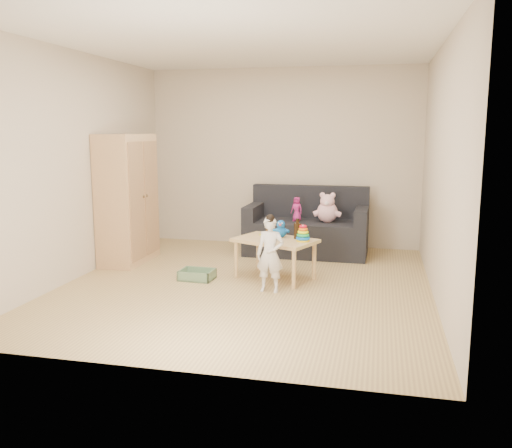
% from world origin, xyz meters
% --- Properties ---
extents(room, '(4.50, 4.50, 4.50)m').
position_xyz_m(room, '(0.00, 0.00, 1.30)').
color(room, tan).
rests_on(room, ground).
extents(wardrobe, '(0.46, 0.92, 1.66)m').
position_xyz_m(wardrobe, '(-1.76, 0.71, 0.83)').
color(wardrobe, tan).
rests_on(wardrobe, ground).
extents(sofa, '(1.67, 0.86, 0.47)m').
position_xyz_m(sofa, '(0.44, 1.68, 0.23)').
color(sofa, black).
rests_on(sofa, ground).
extents(play_table, '(1.04, 0.86, 0.47)m').
position_xyz_m(play_table, '(0.26, 0.32, 0.24)').
color(play_table, tan).
rests_on(play_table, ground).
extents(storage_bin, '(0.39, 0.30, 0.11)m').
position_xyz_m(storage_bin, '(-0.61, 0.09, 0.06)').
color(storage_bin, '#60815D').
rests_on(storage_bin, ground).
extents(toddler, '(0.30, 0.21, 0.79)m').
position_xyz_m(toddler, '(0.30, -0.19, 0.40)').
color(toddler, silver).
rests_on(toddler, ground).
extents(pink_bear, '(0.36, 0.33, 0.34)m').
position_xyz_m(pink_bear, '(0.73, 1.63, 0.64)').
color(pink_bear, '#FFBBC8').
rests_on(pink_bear, sofa).
extents(doll, '(0.19, 0.16, 0.33)m').
position_xyz_m(doll, '(0.31, 1.63, 0.63)').
color(doll, '#B92277').
rests_on(doll, sofa).
extents(ring_stacker, '(0.16, 0.16, 0.19)m').
position_xyz_m(ring_stacker, '(0.59, 0.26, 0.55)').
color(ring_stacker, yellow).
rests_on(ring_stacker, play_table).
extents(brown_bottle, '(0.08, 0.08, 0.23)m').
position_xyz_m(brown_bottle, '(0.51, 0.39, 0.57)').
color(brown_bottle, black).
rests_on(brown_bottle, play_table).
extents(blue_plush, '(0.21, 0.20, 0.20)m').
position_xyz_m(blue_plush, '(0.30, 0.44, 0.57)').
color(blue_plush, blue).
rests_on(blue_plush, play_table).
extents(wooden_figure, '(0.06, 0.06, 0.12)m').
position_xyz_m(wooden_figure, '(0.16, 0.38, 0.53)').
color(wooden_figure, brown).
rests_on(wooden_figure, play_table).
extents(yellow_book, '(0.30, 0.30, 0.02)m').
position_xyz_m(yellow_book, '(0.19, 0.51, 0.48)').
color(yellow_book, '#F2F71A').
rests_on(yellow_book, play_table).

